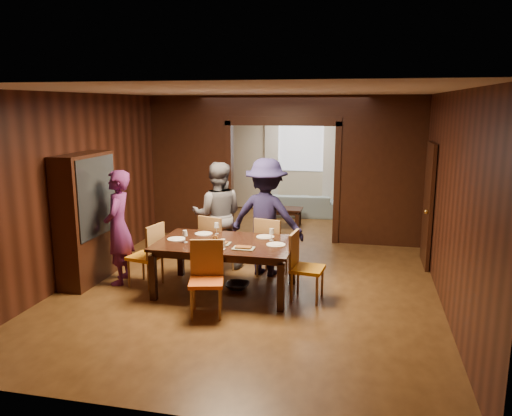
% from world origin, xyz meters
% --- Properties ---
extents(floor, '(9.00, 9.00, 0.00)m').
position_xyz_m(floor, '(0.00, 0.00, 0.00)').
color(floor, '#4A2D14').
rests_on(floor, ground).
extents(ceiling, '(5.50, 9.00, 0.02)m').
position_xyz_m(ceiling, '(0.00, 0.00, 2.90)').
color(ceiling, silver).
rests_on(ceiling, room_walls).
extents(room_walls, '(5.52, 9.01, 2.90)m').
position_xyz_m(room_walls, '(0.00, 1.89, 1.51)').
color(room_walls, black).
rests_on(room_walls, floor).
extents(person_purple, '(0.55, 0.72, 1.76)m').
position_xyz_m(person_purple, '(-2.02, -1.47, 0.88)').
color(person_purple, '#561D53').
rests_on(person_purple, floor).
extents(person_grey, '(0.99, 0.84, 1.79)m').
position_xyz_m(person_grey, '(-0.75, -0.41, 0.90)').
color(person_grey, '#57555D').
rests_on(person_grey, floor).
extents(person_navy, '(1.31, 0.88, 1.89)m').
position_xyz_m(person_navy, '(0.11, -0.58, 0.95)').
color(person_navy, '#191637').
rests_on(person_navy, floor).
extents(sofa, '(1.93, 0.89, 0.55)m').
position_xyz_m(sofa, '(0.09, 3.85, 0.27)').
color(sofa, '#8FAEBC').
rests_on(sofa, floor).
extents(serving_bowl, '(0.36, 0.36, 0.09)m').
position_xyz_m(serving_bowl, '(-0.17, -1.36, 0.80)').
color(serving_bowl, black).
rests_on(serving_bowl, dining_table).
extents(dining_table, '(1.98, 1.23, 0.76)m').
position_xyz_m(dining_table, '(-0.31, -1.50, 0.38)').
color(dining_table, black).
rests_on(dining_table, floor).
extents(coffee_table, '(0.80, 0.50, 0.40)m').
position_xyz_m(coffee_table, '(-0.14, 2.78, 0.20)').
color(coffee_table, black).
rests_on(coffee_table, floor).
extents(chair_left, '(0.52, 0.52, 0.97)m').
position_xyz_m(chair_left, '(-1.58, -1.50, 0.48)').
color(chair_left, orange).
rests_on(chair_left, floor).
extents(chair_right, '(0.49, 0.49, 0.97)m').
position_xyz_m(chair_right, '(0.90, -1.54, 0.48)').
color(chair_right, '#C77A12').
rests_on(chair_right, floor).
extents(chair_far_l, '(0.56, 0.56, 0.97)m').
position_xyz_m(chair_far_l, '(-0.68, -0.68, 0.48)').
color(chair_far_l, '#EF5516').
rests_on(chair_far_l, floor).
extents(chair_far_r, '(0.53, 0.53, 0.97)m').
position_xyz_m(chair_far_r, '(0.22, -0.64, 0.48)').
color(chair_far_r, red).
rests_on(chair_far_r, floor).
extents(chair_near, '(0.53, 0.53, 0.97)m').
position_xyz_m(chair_near, '(-0.33, -2.36, 0.48)').
color(chair_near, '#CE5013').
rests_on(chair_near, floor).
extents(hutch, '(0.40, 1.20, 2.00)m').
position_xyz_m(hutch, '(-2.53, -1.50, 1.00)').
color(hutch, black).
rests_on(hutch, floor).
extents(door_right, '(0.06, 0.90, 2.10)m').
position_xyz_m(door_right, '(2.70, 0.50, 1.05)').
color(door_right, black).
rests_on(door_right, floor).
extents(window_far, '(1.20, 0.03, 1.30)m').
position_xyz_m(window_far, '(0.00, 4.44, 1.70)').
color(window_far, silver).
rests_on(window_far, back_wall).
extents(curtain_left, '(0.35, 0.06, 2.40)m').
position_xyz_m(curtain_left, '(-0.75, 4.40, 1.25)').
color(curtain_left, white).
rests_on(curtain_left, back_wall).
extents(curtain_right, '(0.35, 0.06, 2.40)m').
position_xyz_m(curtain_right, '(0.75, 4.40, 1.25)').
color(curtain_right, white).
rests_on(curtain_right, back_wall).
extents(plate_left, '(0.27, 0.27, 0.01)m').
position_xyz_m(plate_left, '(-1.06, -1.52, 0.77)').
color(plate_left, white).
rests_on(plate_left, dining_table).
extents(plate_far_l, '(0.27, 0.27, 0.01)m').
position_xyz_m(plate_far_l, '(-0.76, -1.14, 0.77)').
color(plate_far_l, silver).
rests_on(plate_far_l, dining_table).
extents(plate_far_r, '(0.27, 0.27, 0.01)m').
position_xyz_m(plate_far_r, '(0.21, -1.12, 0.77)').
color(plate_far_r, silver).
rests_on(plate_far_r, dining_table).
extents(plate_right, '(0.27, 0.27, 0.01)m').
position_xyz_m(plate_right, '(0.44, -1.50, 0.77)').
color(plate_right, silver).
rests_on(plate_right, dining_table).
extents(plate_near, '(0.27, 0.27, 0.01)m').
position_xyz_m(plate_near, '(-0.34, -1.89, 0.77)').
color(plate_near, white).
rests_on(plate_near, dining_table).
extents(platter_a, '(0.30, 0.20, 0.04)m').
position_xyz_m(platter_a, '(-0.36, -1.63, 0.78)').
color(platter_a, slate).
rests_on(platter_a, dining_table).
extents(platter_b, '(0.30, 0.20, 0.04)m').
position_xyz_m(platter_b, '(0.03, -1.79, 0.78)').
color(platter_b, gray).
rests_on(platter_b, dining_table).
extents(wineglass_left, '(0.08, 0.08, 0.18)m').
position_xyz_m(wineglass_left, '(-0.87, -1.66, 0.85)').
color(wineglass_left, silver).
rests_on(wineglass_left, dining_table).
extents(wineglass_far, '(0.08, 0.08, 0.18)m').
position_xyz_m(wineglass_far, '(-0.57, -1.09, 0.85)').
color(wineglass_far, white).
rests_on(wineglass_far, dining_table).
extents(wineglass_right, '(0.08, 0.08, 0.18)m').
position_xyz_m(wineglass_right, '(0.33, -1.28, 0.85)').
color(wineglass_right, silver).
rests_on(wineglass_right, dining_table).
extents(tumbler, '(0.07, 0.07, 0.14)m').
position_xyz_m(tumbler, '(-0.25, -1.86, 0.83)').
color(tumbler, white).
rests_on(tumbler, dining_table).
extents(condiment_jar, '(0.08, 0.08, 0.11)m').
position_xyz_m(condiment_jar, '(-0.44, -1.58, 0.82)').
color(condiment_jar, '#4F2C12').
rests_on(condiment_jar, dining_table).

